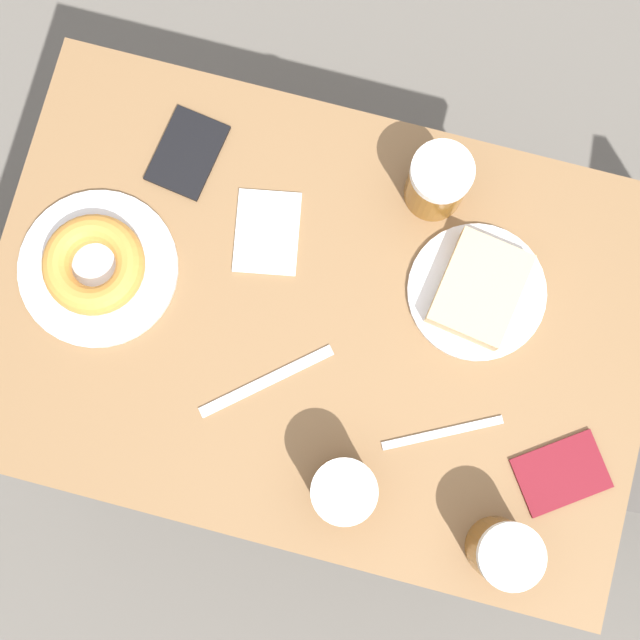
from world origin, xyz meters
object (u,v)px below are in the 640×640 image
(knife, at_px, (267,381))
(plate_with_cake, at_px, (478,290))
(beer_mug_left, at_px, (438,182))
(fork, at_px, (442,433))
(napkin_folded, at_px, (267,232))
(passport_far_edge, at_px, (561,473))
(beer_mug_right, at_px, (504,552))
(passport_near_edge, at_px, (187,153))
(plate_with_donut, at_px, (95,266))
(beer_mug_center, at_px, (343,490))

(knife, bearing_deg, plate_with_cake, 127.67)
(beer_mug_left, distance_m, fork, 0.36)
(plate_with_cake, distance_m, fork, 0.21)
(beer_mug_left, distance_m, napkin_folded, 0.26)
(napkin_folded, distance_m, passport_far_edge, 0.55)
(plate_with_cake, relative_size, beer_mug_right, 1.75)
(beer_mug_right, xyz_separation_m, passport_far_edge, (-0.12, 0.07, -0.06))
(passport_near_edge, bearing_deg, plate_with_donut, -21.17)
(plate_with_donut, height_order, passport_far_edge, plate_with_donut)
(beer_mug_center, distance_m, napkin_folded, 0.40)
(beer_mug_left, height_order, fork, beer_mug_left)
(plate_with_donut, distance_m, passport_far_edge, 0.74)
(beer_mug_center, bearing_deg, knife, -129.71)
(knife, height_order, passport_near_edge, passport_near_edge)
(beer_mug_left, relative_size, beer_mug_center, 1.00)
(napkin_folded, distance_m, passport_near_edge, 0.17)
(plate_with_cake, distance_m, passport_near_edge, 0.48)
(passport_far_edge, bearing_deg, beer_mug_right, -28.45)
(plate_with_cake, bearing_deg, plate_with_donut, -79.01)
(beer_mug_left, relative_size, fork, 0.71)
(beer_mug_center, distance_m, fork, 0.17)
(passport_far_edge, bearing_deg, beer_mug_left, -142.31)
(napkin_folded, bearing_deg, plate_with_cake, 88.27)
(plate_with_cake, xyz_separation_m, knife, (0.21, -0.27, -0.02))
(beer_mug_right, bearing_deg, napkin_folded, -129.78)
(napkin_folded, bearing_deg, beer_mug_right, 50.22)
(napkin_folded, xyz_separation_m, passport_near_edge, (-0.09, -0.15, 0.00))
(beer_mug_right, relative_size, passport_near_edge, 0.85)
(plate_with_donut, bearing_deg, napkin_folded, 117.14)
(plate_with_cake, relative_size, napkin_folded, 1.45)
(beer_mug_center, xyz_separation_m, knife, (-0.12, -0.14, -0.06))
(beer_mug_center, bearing_deg, napkin_folded, -148.96)
(fork, bearing_deg, passport_near_edge, -123.41)
(napkin_folded, height_order, passport_far_edge, passport_far_edge)
(fork, relative_size, passport_near_edge, 1.20)
(passport_near_edge, relative_size, passport_far_edge, 0.90)
(plate_with_cake, height_order, knife, plate_with_cake)
(knife, bearing_deg, napkin_folded, -165.15)
(beer_mug_right, xyz_separation_m, knife, (-0.15, -0.38, -0.06))
(napkin_folded, xyz_separation_m, fork, (0.22, 0.32, -0.00))
(plate_with_donut, bearing_deg, passport_far_edge, 80.69)
(beer_mug_left, distance_m, beer_mug_center, 0.46)
(napkin_folded, xyz_separation_m, knife, (0.22, 0.06, -0.00))
(beer_mug_right, relative_size, fork, 0.71)
(plate_with_donut, relative_size, passport_near_edge, 1.72)
(knife, bearing_deg, beer_mug_center, 50.29)
(napkin_folded, bearing_deg, plate_with_donut, -62.86)
(passport_near_edge, bearing_deg, fork, 56.59)
(beer_mug_center, relative_size, passport_far_edge, 0.76)
(napkin_folded, bearing_deg, beer_mug_center, 31.04)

